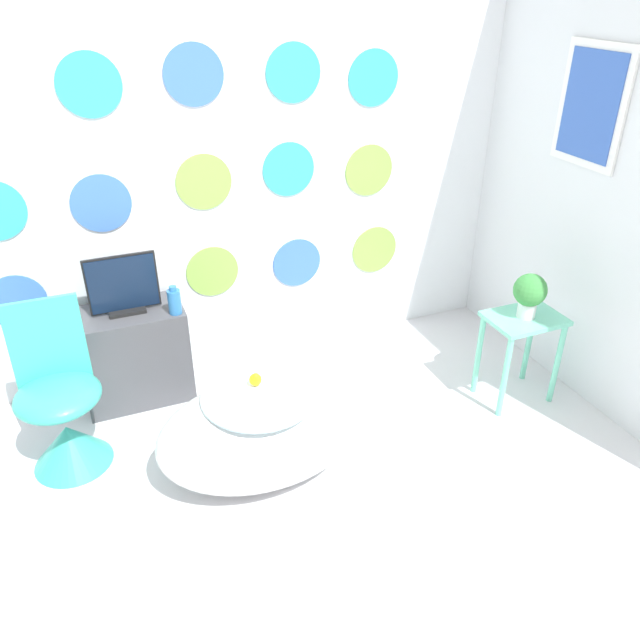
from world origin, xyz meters
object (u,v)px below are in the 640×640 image
at_px(tv, 123,287).
at_px(bathtub, 261,431).
at_px(vase, 174,301).
at_px(potted_plant_left, 530,293).
at_px(chair, 64,418).

bearing_deg(tv, bathtub, -60.97).
distance_m(tv, vase, 0.27).
bearing_deg(tv, vase, -25.84).
xyz_separation_m(bathtub, vase, (-0.23, 0.73, 0.39)).
bearing_deg(potted_plant_left, bathtub, -178.91).
bearing_deg(vase, potted_plant_left, -21.94).
distance_m(chair, vase, 0.79).
height_order(bathtub, chair, chair).
relative_size(chair, potted_plant_left, 3.37).
bearing_deg(bathtub, chair, 154.54).
relative_size(bathtub, vase, 6.31).
height_order(bathtub, tv, tv).
xyz_separation_m(chair, vase, (0.63, 0.32, 0.36)).
xyz_separation_m(vase, potted_plant_left, (1.73, -0.70, 0.05)).
relative_size(tv, potted_plant_left, 1.49).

